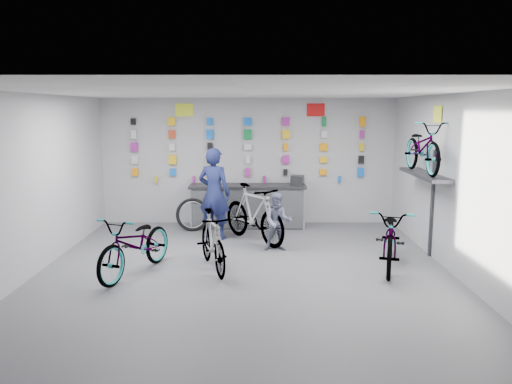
{
  "coord_description": "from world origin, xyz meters",
  "views": [
    {
      "loc": [
        0.22,
        -7.91,
        2.74
      ],
      "look_at": [
        0.2,
        1.4,
        1.19
      ],
      "focal_mm": 35.0,
      "sensor_mm": 36.0,
      "label": 1
    }
  ],
  "objects_px": {
    "counter": "(248,207)",
    "customer": "(278,222)",
    "bike_service": "(254,213)",
    "bike_center": "(213,241)",
    "bike_left": "(136,244)",
    "bike_right": "(391,237)",
    "clerk": "(214,193)"
  },
  "relations": [
    {
      "from": "bike_service",
      "to": "customer",
      "type": "relative_size",
      "value": 1.75
    },
    {
      "from": "bike_center",
      "to": "customer",
      "type": "bearing_deg",
      "value": 28.01
    },
    {
      "from": "bike_right",
      "to": "bike_service",
      "type": "xyz_separation_m",
      "value": [
        -2.4,
        1.71,
        0.06
      ]
    },
    {
      "from": "bike_center",
      "to": "bike_service",
      "type": "relative_size",
      "value": 0.85
    },
    {
      "from": "bike_center",
      "to": "bike_right",
      "type": "bearing_deg",
      "value": -15.29
    },
    {
      "from": "bike_service",
      "to": "bike_center",
      "type": "bearing_deg",
      "value": -147.23
    },
    {
      "from": "counter",
      "to": "clerk",
      "type": "bearing_deg",
      "value": -123.85
    },
    {
      "from": "bike_left",
      "to": "bike_right",
      "type": "relative_size",
      "value": 0.95
    },
    {
      "from": "bike_center",
      "to": "bike_left",
      "type": "bearing_deg",
      "value": 172.48
    },
    {
      "from": "counter",
      "to": "customer",
      "type": "height_order",
      "value": "customer"
    },
    {
      "from": "counter",
      "to": "bike_right",
      "type": "xyz_separation_m",
      "value": [
        2.55,
        -3.04,
        0.06
      ]
    },
    {
      "from": "counter",
      "to": "clerk",
      "type": "height_order",
      "value": "clerk"
    },
    {
      "from": "bike_service",
      "to": "customer",
      "type": "bearing_deg",
      "value": -90.07
    },
    {
      "from": "bike_left",
      "to": "bike_center",
      "type": "xyz_separation_m",
      "value": [
        1.26,
        0.23,
        -0.01
      ]
    },
    {
      "from": "bike_left",
      "to": "bike_right",
      "type": "height_order",
      "value": "bike_right"
    },
    {
      "from": "bike_left",
      "to": "bike_right",
      "type": "xyz_separation_m",
      "value": [
        4.35,
        0.37,
        0.03
      ]
    },
    {
      "from": "counter",
      "to": "bike_service",
      "type": "bearing_deg",
      "value": -83.5
    },
    {
      "from": "bike_right",
      "to": "bike_center",
      "type": "bearing_deg",
      "value": -161.92
    },
    {
      "from": "counter",
      "to": "customer",
      "type": "xyz_separation_m",
      "value": [
        0.63,
        -1.97,
        0.09
      ]
    },
    {
      "from": "bike_left",
      "to": "customer",
      "type": "bearing_deg",
      "value": 51.5
    },
    {
      "from": "bike_left",
      "to": "clerk",
      "type": "height_order",
      "value": "clerk"
    },
    {
      "from": "bike_left",
      "to": "customer",
      "type": "height_order",
      "value": "customer"
    },
    {
      "from": "counter",
      "to": "clerk",
      "type": "relative_size",
      "value": 1.39
    },
    {
      "from": "bike_left",
      "to": "clerk",
      "type": "xyz_separation_m",
      "value": [
        1.11,
        2.38,
        0.45
      ]
    },
    {
      "from": "counter",
      "to": "bike_right",
      "type": "relative_size",
      "value": 1.3
    },
    {
      "from": "bike_center",
      "to": "bike_service",
      "type": "distance_m",
      "value": 1.98
    },
    {
      "from": "bike_center",
      "to": "bike_right",
      "type": "height_order",
      "value": "bike_right"
    },
    {
      "from": "counter",
      "to": "bike_center",
      "type": "height_order",
      "value": "bike_center"
    },
    {
      "from": "bike_center",
      "to": "clerk",
      "type": "xyz_separation_m",
      "value": [
        -0.15,
        2.15,
        0.46
      ]
    },
    {
      "from": "bike_left",
      "to": "bike_service",
      "type": "height_order",
      "value": "bike_service"
    },
    {
      "from": "counter",
      "to": "bike_service",
      "type": "distance_m",
      "value": 1.35
    },
    {
      "from": "bike_left",
      "to": "bike_right",
      "type": "distance_m",
      "value": 4.37
    }
  ]
}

